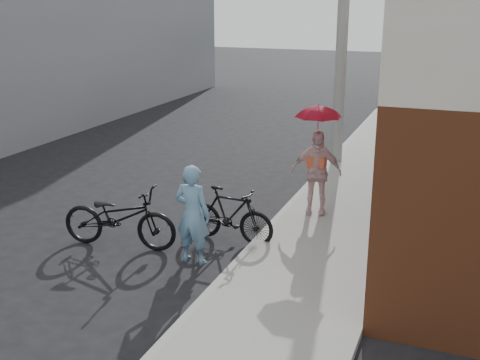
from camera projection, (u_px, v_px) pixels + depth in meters
The scene contains 11 objects.
ground at pixel (201, 244), 10.64m from camera, with size 80.00×80.00×0.00m, color black.
sidewalk at pixel (342, 219), 11.69m from camera, with size 2.20×24.00×0.12m, color gray.
curb at pixel (285, 211), 12.08m from camera, with size 0.12×24.00×0.12m, color #9E9E99.
utility_pole at pixel (343, 26), 14.59m from camera, with size 0.28×0.28×7.00m, color #9E9E99.
officer at pixel (193, 214), 9.69m from camera, with size 0.61×0.40×1.67m, color #6B9BBF.
bike_left at pixel (119, 217), 10.39m from camera, with size 0.72×2.07×1.09m, color black.
bike_right at pixel (230, 215), 10.63m from camera, with size 0.47×1.66×1.00m, color black.
kimono_woman at pixel (316, 172), 11.60m from camera, with size 0.97×0.40×1.66m, color beige.
parasol at pixel (319, 111), 11.25m from camera, with size 0.85×0.85×0.75m, color red.
planter at pixel (395, 204), 12.01m from camera, with size 0.41×0.41×0.22m, color black.
potted_plant at pixel (397, 182), 11.88m from camera, with size 0.61×0.53×0.68m, color #2D712D.
Camera 1 is at (4.18, -8.94, 4.20)m, focal length 45.00 mm.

